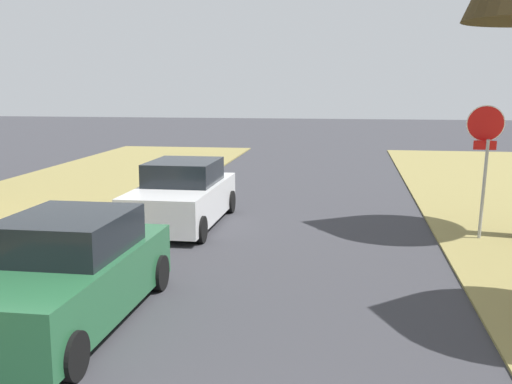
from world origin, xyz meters
TOP-DOWN VIEW (x-y plane):
  - stop_sign_far at (4.54, 11.18)m, footprint 0.81×0.50m
  - parked_sedan_green at (-2.40, 5.23)m, footprint 1.98×4.42m
  - parked_sedan_white at (-2.42, 11.73)m, footprint 1.98×4.42m

SIDE VIEW (x-z plane):
  - parked_sedan_green at x=-2.40m, z-range -0.06..1.51m
  - parked_sedan_white at x=-2.42m, z-range -0.06..1.51m
  - stop_sign_far at x=4.54m, z-range 0.70..3.65m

